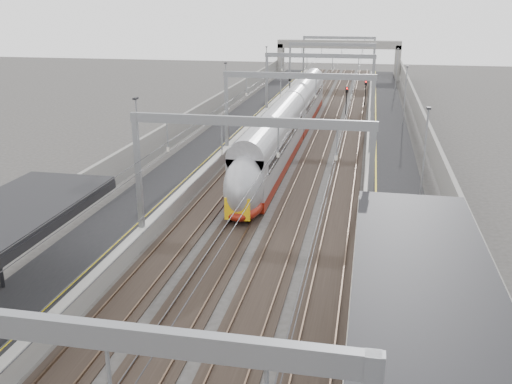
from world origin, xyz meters
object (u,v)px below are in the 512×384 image
at_px(train, 288,127).
at_px(bench, 444,342).
at_px(overbridge, 339,49).
at_px(signal_green, 290,83).

distance_m(train, bench, 35.94).
xyz_separation_m(overbridge, train, (-1.50, -53.31, -3.34)).
distance_m(overbridge, train, 53.43).
distance_m(overbridge, signal_green, 26.33).
relative_size(bench, signal_green, 0.54).
bearing_deg(train, bench, -72.79).
relative_size(train, bench, 24.39).
height_order(overbridge, signal_green, overbridge).
relative_size(overbridge, train, 0.48).
xyz_separation_m(bench, signal_green, (-14.33, 61.99, 0.85)).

